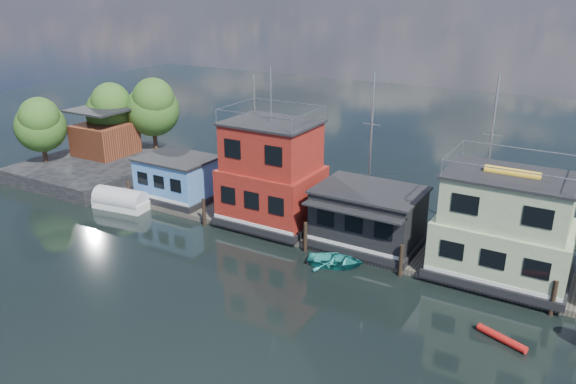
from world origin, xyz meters
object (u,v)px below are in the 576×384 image
Objects in this scene: houseboat_green at (504,228)px; tarp_runabout at (121,201)px; houseboat_blue at (178,178)px; houseboat_red at (272,175)px; red_kayak at (502,338)px; dinghy_teal at (336,261)px; houseboat_dark at (368,216)px.

houseboat_green reaches higher than tarp_runabout.
houseboat_blue is 26.53m from houseboat_green.
houseboat_blue is 9.69m from houseboat_red.
dinghy_teal is at bearing -174.78° from red_kayak.
houseboat_green is 10.85m from dinghy_teal.
houseboat_green is at bearing -0.84° from tarp_runabout.
houseboat_green is at bearing 124.06° from red_kayak.
houseboat_red is 1.41× the size of houseboat_green.
tarp_runabout is at bearing -173.11° from houseboat_green.
houseboat_dark is 12.81m from red_kayak.
houseboat_green reaches higher than houseboat_blue.
tarp_runabout is (-3.23, -3.59, -1.49)m from houseboat_blue.
houseboat_red reaches higher than houseboat_blue.
dinghy_teal is at bearing -26.77° from houseboat_red.
houseboat_red is at bearing -180.00° from houseboat_green.
houseboat_dark reaches higher than houseboat_blue.
red_kayak is at bearing -76.94° from houseboat_green.
houseboat_blue is at bearing -180.00° from houseboat_green.
red_kayak is (18.59, -6.87, -3.90)m from houseboat_red.
houseboat_dark is (8.00, -0.02, -1.69)m from houseboat_red.
tarp_runabout is (-20.04, 0.09, 0.32)m from dinghy_teal.
dinghy_teal is (-0.70, -3.66, -2.03)m from houseboat_dark.
houseboat_dark is at bearing 2.05° from tarp_runabout.
dinghy_teal is 20.04m from tarp_runabout.
houseboat_red is 8.98m from dinghy_teal.
red_kayak is 31.50m from tarp_runabout.
houseboat_dark is 1.51× the size of tarp_runabout.
houseboat_green is 7.81m from red_kayak.
houseboat_dark is 1.97× the size of dinghy_teal.
houseboat_green is (9.00, 0.02, 1.13)m from houseboat_dark.
red_kayak is at bearing -20.29° from houseboat_red.
houseboat_green is (26.50, 0.00, 1.34)m from houseboat_blue.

